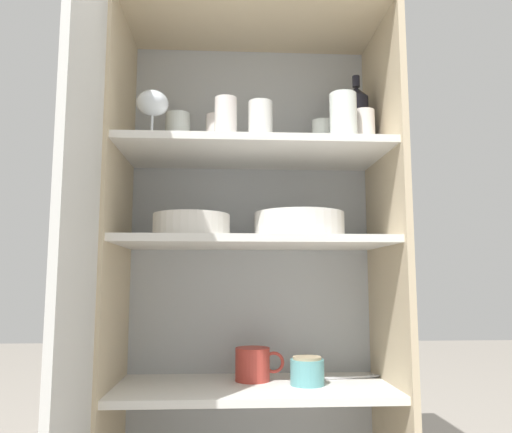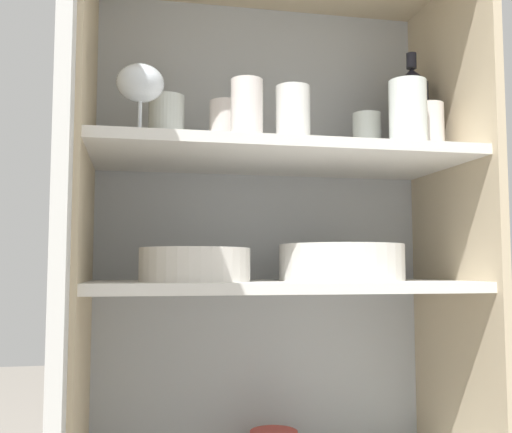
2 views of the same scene
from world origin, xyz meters
name	(u,v)px [view 2 (image 2 of 2)]	position (x,y,z in m)	size (l,w,h in m)	color
cupboard_back_panel	(261,303)	(0.00, 0.34, 0.68)	(0.77, 0.02, 1.36)	#B2B7BC
cupboard_side_left	(80,311)	(-0.37, 0.17, 0.68)	(0.02, 0.37, 1.36)	#CCB793
cupboard_side_right	(454,306)	(0.37, 0.17, 0.68)	(0.02, 0.37, 1.36)	#CCB793
shelf_board_middle	(279,286)	(0.00, 0.17, 0.72)	(0.73, 0.33, 0.02)	white
shelf_board_upper	(279,158)	(0.00, 0.17, 0.98)	(0.73, 0.33, 0.02)	white
cupboard_door	(60,331)	(-0.37, -0.21, 0.68)	(0.05, 0.38, 1.36)	silver
tumbler_glass_0	(226,128)	(-0.10, 0.19, 1.04)	(0.07, 0.07, 0.11)	silver
tumbler_glass_1	(247,112)	(-0.08, 0.09, 1.05)	(0.06, 0.06, 0.12)	silver
tumbler_glass_2	(293,117)	(0.02, 0.11, 1.05)	(0.07, 0.07, 0.12)	white
tumbler_glass_3	(408,115)	(0.24, 0.08, 1.05)	(0.07, 0.07, 0.13)	white
tumbler_glass_4	(429,130)	(0.31, 0.13, 1.04)	(0.06, 0.06, 0.11)	silver
tumbler_glass_5	(166,125)	(-0.22, 0.22, 1.05)	(0.07, 0.07, 0.12)	white
tumbler_glass_6	(367,137)	(0.21, 0.21, 1.04)	(0.06, 0.06, 0.10)	white
wine_glass_0	(140,86)	(-0.27, 0.08, 1.08)	(0.08, 0.08, 0.13)	white
wine_bottle	(413,114)	(0.31, 0.21, 1.09)	(0.07, 0.07, 0.24)	black
plate_stack_white	(341,263)	(0.13, 0.16, 0.77)	(0.25, 0.25, 0.07)	white
mixing_bowl_large	(195,263)	(-0.17, 0.13, 0.76)	(0.21, 0.21, 0.06)	silver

